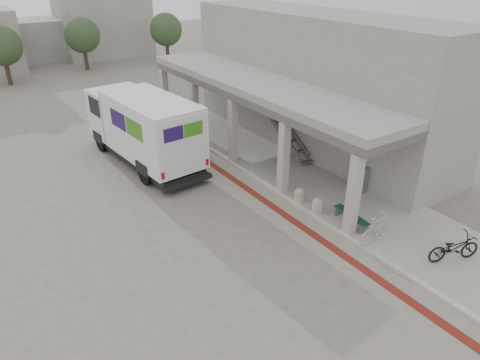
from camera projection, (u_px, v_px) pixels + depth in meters
ground at (250, 211)px, 17.77m from camera, size 120.00×120.00×0.00m
bike_lane_stripe at (243, 186)px, 19.75m from camera, size 0.35×40.00×0.01m
sidewalk at (321, 185)px, 19.73m from camera, size 4.40×28.00×0.12m
transit_building at (307, 84)px, 22.94m from camera, size 7.60×17.00×7.00m
distant_backdrop at (16, 37)px, 41.68m from camera, size 28.00×10.00×6.50m
tree_left at (1, 46)px, 34.56m from camera, size 3.20×3.20×4.80m
tree_mid at (82, 35)px, 39.51m from camera, size 3.20×3.20×4.80m
tree_right at (166, 30)px, 42.74m from camera, size 3.20×3.20×4.80m
fedex_truck at (143, 127)px, 21.28m from camera, size 3.31×8.56×3.57m
bench at (351, 217)px, 16.56m from camera, size 0.56×1.76×0.41m
bollard_near at (318, 205)px, 17.28m from camera, size 0.45×0.45×0.67m
bollard_far at (300, 195)px, 18.11m from camera, size 0.42×0.42×0.63m
utility_cabinet at (360, 178)px, 18.93m from camera, size 0.57×0.73×1.14m
bicycle_black at (454, 248)px, 14.44m from camera, size 1.99×1.29×0.99m
bicycle_cream at (377, 228)px, 15.45m from camera, size 1.79×0.64×1.06m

